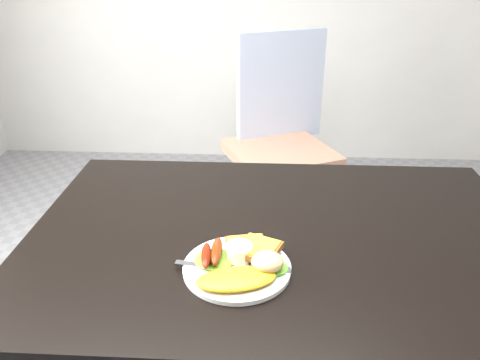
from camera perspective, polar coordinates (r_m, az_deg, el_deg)
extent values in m
cube|color=black|center=(1.14, 4.95, -7.13)|extent=(1.20, 0.80, 0.04)
cube|color=tan|center=(2.33, 4.88, 3.25)|extent=(0.62, 0.62, 0.06)
imported|color=navy|center=(1.81, 10.00, 3.81)|extent=(0.54, 0.42, 1.35)
cylinder|color=white|center=(0.99, -0.38, -10.67)|extent=(0.23, 0.23, 0.01)
ellipsoid|color=#4D8E1B|center=(1.00, -3.12, -9.61)|extent=(0.09, 0.08, 0.01)
ellipsoid|color=#629625|center=(0.98, 3.81, -10.47)|extent=(0.09, 0.09, 0.01)
ellipsoid|color=yellow|center=(0.94, -0.48, -11.98)|extent=(0.17, 0.11, 0.02)
ellipsoid|color=#5C1F02|center=(0.99, -4.15, -9.13)|extent=(0.03, 0.09, 0.02)
ellipsoid|color=#65330E|center=(1.00, -2.87, -8.64)|extent=(0.03, 0.10, 0.02)
cylinder|color=white|center=(1.00, -0.11, -8.78)|extent=(0.06, 0.06, 0.03)
cube|color=brown|center=(1.03, 0.83, -8.31)|extent=(0.10, 0.10, 0.01)
cube|color=#925720|center=(1.00, 2.28, -8.44)|extent=(0.11, 0.11, 0.01)
ellipsoid|color=beige|center=(0.96, 3.36, -9.92)|extent=(0.08, 0.07, 0.04)
cube|color=#ADAFB7|center=(0.98, -2.82, -10.63)|extent=(0.18, 0.04, 0.00)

